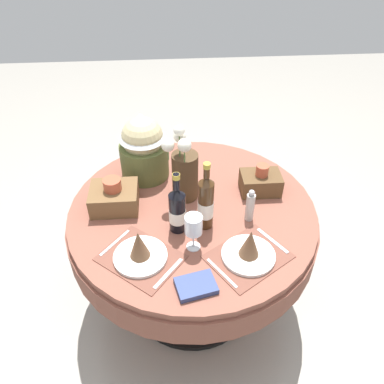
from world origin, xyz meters
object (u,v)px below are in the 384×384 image
place_setting_left (140,251)px  wine_bottle_centre (206,203)px  wine_glass_left (193,225)px  gift_tub_back_left (143,144)px  woven_basket_side_right (261,182)px  place_setting_right (249,250)px  dining_table (192,227)px  woven_basket_side_left (114,197)px  book_on_table (196,286)px  wine_bottle_left (177,210)px  flower_vase (184,171)px  pepper_mill (250,206)px

place_setting_left → wine_bottle_centre: wine_bottle_centre is taller
wine_glass_left → gift_tub_back_left: size_ratio=0.49×
wine_glass_left → woven_basket_side_right: size_ratio=0.90×
wine_bottle_centre → wine_glass_left: (-0.07, -0.14, -0.01)m
wine_glass_left → place_setting_right: bearing=-17.9°
place_setting_right → wine_glass_left: 0.27m
wine_bottle_centre → dining_table: bearing=112.6°
place_setting_right → woven_basket_side_left: woven_basket_side_left is taller
place_setting_left → book_on_table: (0.23, -0.18, -0.03)m
dining_table → wine_bottle_left: 0.30m
gift_tub_back_left → wine_bottle_left: bearing=-70.2°
flower_vase → pepper_mill: flower_vase is taller
wine_bottle_left → wine_bottle_centre: 0.14m
wine_bottle_left → pepper_mill: size_ratio=1.80×
wine_glass_left → pepper_mill: bearing=30.2°
wine_bottle_left → wine_bottle_centre: wine_bottle_centre is taller
gift_tub_back_left → pepper_mill: bearing=-38.4°
place_setting_right → wine_glass_left: wine_glass_left is taller
place_setting_right → flower_vase: (-0.26, 0.44, 0.12)m
dining_table → place_setting_left: place_setting_left is taller
woven_basket_side_left → pepper_mill: bearing=-12.1°
pepper_mill → woven_basket_side_left: bearing=167.9°
gift_tub_back_left → woven_basket_side_right: size_ratio=1.85×
pepper_mill → book_on_table: (-0.29, -0.39, -0.07)m
woven_basket_side_right → woven_basket_side_left: bearing=-174.6°
wine_glass_left → pepper_mill: wine_glass_left is taller
place_setting_right → pepper_mill: 0.25m
wine_bottle_left → wine_bottle_centre: bearing=6.4°
place_setting_left → woven_basket_side_right: bearing=34.6°
wine_bottle_centre → woven_basket_side_right: bearing=37.2°
place_setting_right → wine_bottle_left: 0.37m
book_on_table → woven_basket_side_right: woven_basket_side_right is taller
wine_bottle_left → pepper_mill: (0.35, 0.04, -0.04)m
flower_vase → woven_basket_side_right: (0.41, 0.02, -0.11)m
place_setting_right → wine_bottle_left: wine_bottle_left is taller
wine_bottle_left → woven_basket_side_right: 0.52m
wine_bottle_left → dining_table: bearing=60.2°
flower_vase → woven_basket_side_right: size_ratio=2.06×
flower_vase → book_on_table: bearing=-88.6°
wine_bottle_centre → gift_tub_back_left: 0.53m
wine_bottle_centre → wine_glass_left: wine_bottle_centre is taller
wine_glass_left → woven_basket_side_right: wine_glass_left is taller
place_setting_left → gift_tub_back_left: size_ratio=1.11×
woven_basket_side_left → woven_basket_side_right: (0.76, 0.07, -0.00)m
place_setting_left → book_on_table: size_ratio=2.64×
place_setting_left → gift_tub_back_left: 0.64m
place_setting_left → place_setting_right: bearing=-3.3°
book_on_table → wine_bottle_centre: bearing=65.5°
woven_basket_side_left → wine_bottle_left: bearing=-30.6°
dining_table → book_on_table: book_on_table is taller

